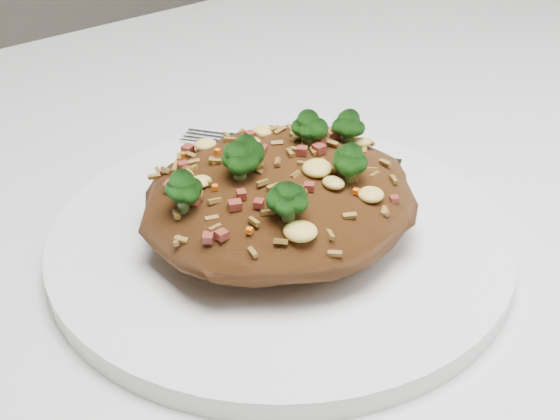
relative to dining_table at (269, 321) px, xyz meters
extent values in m
cube|color=silver|center=(0.00, 0.00, 0.07)|extent=(1.20, 0.80, 0.04)
cylinder|color=olive|center=(0.54, 0.34, -0.30)|extent=(0.06, 0.06, 0.71)
cylinder|color=white|center=(-0.01, -0.03, 0.10)|extent=(0.28, 0.28, 0.01)
ellipsoid|color=brown|center=(-0.01, -0.03, 0.13)|extent=(0.17, 0.15, 0.05)
ellipsoid|color=#0D3A08|center=(0.01, -0.06, 0.16)|extent=(0.02, 0.02, 0.02)
ellipsoid|color=#0D3A08|center=(0.02, -0.02, 0.16)|extent=(0.02, 0.02, 0.02)
ellipsoid|color=#0D3A08|center=(0.04, -0.03, 0.16)|extent=(0.02, 0.02, 0.02)
ellipsoid|color=#0D3A08|center=(-0.03, -0.02, 0.16)|extent=(0.02, 0.02, 0.02)
ellipsoid|color=#0D3A08|center=(-0.08, -0.03, 0.16)|extent=(0.02, 0.02, 0.02)
ellipsoid|color=#0D3A08|center=(-0.04, -0.07, 0.16)|extent=(0.02, 0.02, 0.02)
ellipsoid|color=#0D3A08|center=(-0.04, -0.03, 0.16)|extent=(0.02, 0.02, 0.02)
cube|color=silver|center=(0.08, 0.01, 0.11)|extent=(0.07, 0.08, 0.00)
cube|color=silver|center=(0.02, 0.08, 0.11)|extent=(0.04, 0.04, 0.00)
camera|label=1|loc=(-0.26, -0.34, 0.38)|focal=50.00mm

